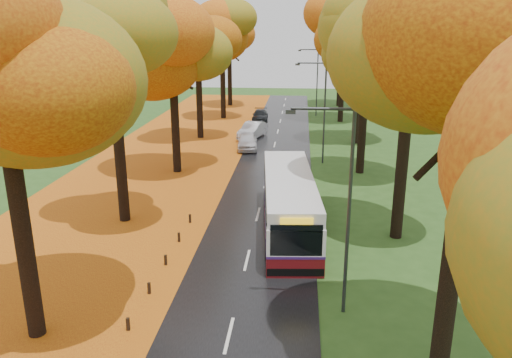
# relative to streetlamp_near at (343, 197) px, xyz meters

# --- Properties ---
(road) EXTENTS (6.50, 90.00, 0.04)m
(road) POSITION_rel_streetlamp_near_xyz_m (-3.95, 17.00, -4.69)
(road) COLOR black
(road) RESTS_ON ground
(centre_line) EXTENTS (0.12, 90.00, 0.01)m
(centre_line) POSITION_rel_streetlamp_near_xyz_m (-3.95, 17.00, -4.67)
(centre_line) COLOR silver
(centre_line) RESTS_ON road
(leaf_verge) EXTENTS (12.00, 90.00, 0.02)m
(leaf_verge) POSITION_rel_streetlamp_near_xyz_m (-12.95, 17.00, -4.70)
(leaf_verge) COLOR maroon
(leaf_verge) RESTS_ON ground
(leaf_drift) EXTENTS (0.90, 90.00, 0.01)m
(leaf_drift) POSITION_rel_streetlamp_near_xyz_m (-7.00, 17.00, -4.67)
(leaf_drift) COLOR orange
(leaf_drift) RESTS_ON road
(trees_left) EXTENTS (9.20, 74.00, 13.88)m
(trees_left) POSITION_rel_streetlamp_near_xyz_m (-11.13, 19.06, 4.82)
(trees_left) COLOR black
(trees_left) RESTS_ON ground
(trees_right) EXTENTS (9.30, 74.20, 13.96)m
(trees_right) POSITION_rel_streetlamp_near_xyz_m (3.24, 18.91, 4.98)
(trees_right) COLOR black
(trees_right) RESTS_ON ground
(bollard_row) EXTENTS (0.11, 23.51, 0.52)m
(bollard_row) POSITION_rel_streetlamp_near_xyz_m (-7.65, -3.30, -4.45)
(bollard_row) COLOR black
(bollard_row) RESTS_ON ground
(streetlamp_near) EXTENTS (2.45, 0.18, 8.00)m
(streetlamp_near) POSITION_rel_streetlamp_near_xyz_m (0.00, 0.00, 0.00)
(streetlamp_near) COLOR #333538
(streetlamp_near) RESTS_ON ground
(streetlamp_mid) EXTENTS (2.45, 0.18, 8.00)m
(streetlamp_mid) POSITION_rel_streetlamp_near_xyz_m (0.00, 22.00, 0.00)
(streetlamp_mid) COLOR #333538
(streetlamp_mid) RESTS_ON ground
(streetlamp_far) EXTENTS (2.45, 0.18, 8.00)m
(streetlamp_far) POSITION_rel_streetlamp_near_xyz_m (0.00, 44.00, 0.00)
(streetlamp_far) COLOR #333538
(streetlamp_far) RESTS_ON ground
(bus) EXTENTS (3.51, 11.47, 2.97)m
(bus) POSITION_rel_streetlamp_near_xyz_m (-2.11, 8.01, -3.12)
(bus) COLOR #5A0E12
(bus) RESTS_ON road
(car_white) EXTENTS (2.15, 4.46, 1.47)m
(car_white) POSITION_rel_streetlamp_near_xyz_m (-6.30, 26.04, -3.94)
(car_white) COLOR silver
(car_white) RESTS_ON road
(car_silver) EXTENTS (2.75, 4.87, 1.52)m
(car_silver) POSITION_rel_streetlamp_near_xyz_m (-6.30, 30.76, -3.91)
(car_silver) COLOR #9D9FA5
(car_silver) RESTS_ON road
(car_dark) EXTENTS (1.88, 4.34, 1.24)m
(car_dark) POSITION_rel_streetlamp_near_xyz_m (-6.30, 39.89, -4.05)
(car_dark) COLOR black
(car_dark) RESTS_ON road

